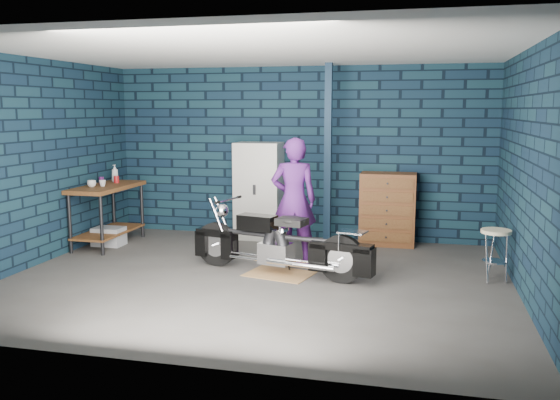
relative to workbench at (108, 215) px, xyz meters
The scene contains 16 objects.
ground 2.99m from the workbench, 25.07° to the right, with size 6.00×6.00×0.00m, color #484643.
room_walls 3.13m from the workbench, 14.64° to the right, with size 6.02×5.01×2.71m.
support_post 3.42m from the workbench, 12.17° to the left, with size 0.10×0.10×2.70m, color #13273C.
workbench is the anchor object (origin of this frame).
drip_mat 3.10m from the workbench, 18.68° to the right, with size 0.79×0.59×0.01m, color #996D42.
motorcycle 3.06m from the workbench, 18.68° to the right, with size 2.06×0.56×0.91m, color black, non-canonical shape.
person 2.97m from the workbench, ahead, with size 0.61×0.40×1.67m, color #521D70.
storage_bin 0.32m from the workbench, 62.98° to the right, with size 0.44×0.31×0.27m, color #94969C.
locker 2.33m from the workbench, 25.03° to the left, with size 0.71×0.51×1.52m, color beige.
tool_chest 4.22m from the workbench, 13.38° to the left, with size 0.82×0.46×1.09m, color brown.
shop_stool 5.51m from the workbench, ahead, with size 0.35×0.35×0.64m, color beige, non-canonical shape.
cup_a 0.57m from the workbench, 113.44° to the right, with size 0.13×0.13×0.10m, color beige.
cup_b 0.52m from the workbench, 87.44° to the right, with size 0.10×0.10×0.09m, color beige.
mug_purple 0.56m from the workbench, 137.92° to the left, with size 0.07×0.07×0.10m, color #561860.
mug_red 0.59m from the workbench, 89.59° to the left, with size 0.08×0.08×0.11m, color #A71618.
bottle 0.72m from the workbench, 101.74° to the left, with size 0.11×0.11×0.27m, color #94969C.
Camera 1 is at (1.90, -6.69, 2.04)m, focal length 38.00 mm.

